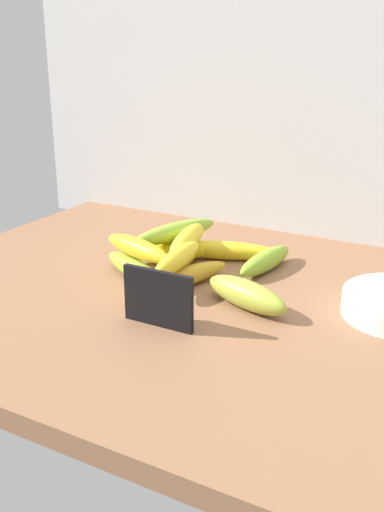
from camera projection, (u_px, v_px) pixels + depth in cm
name	position (u px, v px, depth cm)	size (l,w,h in cm)	color
counter_top	(216.00, 308.00, 95.25)	(110.00, 76.00, 3.00)	brown
back_wall	(310.00, 75.00, 115.86)	(130.00, 2.00, 70.00)	silver
chalkboard_sign	(158.00, 300.00, 84.85)	(11.00, 1.80, 8.40)	black
banana_0	(181.00, 258.00, 107.07)	(17.56, 3.49, 3.49)	yellow
banana_1	(266.00, 261.00, 105.81)	(15.69, 3.59, 3.59)	#88B52D
banana_2	(135.00, 269.00, 101.88)	(18.24, 3.58, 3.58)	#8DAD2D
banana_3	(175.00, 251.00, 110.20)	(15.56, 3.81, 3.81)	yellow
banana_4	(246.00, 294.00, 90.96)	(15.48, 4.39, 4.39)	#A1AC37
banana_5	(178.00, 279.00, 98.19)	(20.95, 3.37, 3.37)	gold
banana_6	(222.00, 250.00, 111.25)	(20.90, 3.46, 3.46)	yellow
banana_7	(176.00, 232.00, 109.47)	(18.29, 3.42, 3.42)	#8EB737
banana_8	(178.00, 258.00, 97.80)	(15.74, 3.27, 3.27)	yellow
banana_9	(187.00, 239.00, 106.00)	(16.66, 3.55, 3.55)	yellow
banana_10	(137.00, 248.00, 101.60)	(15.80, 3.43, 3.43)	gold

